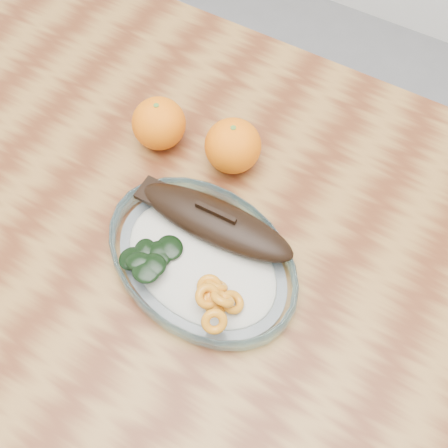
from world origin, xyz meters
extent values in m
plane|color=slate|center=(0.00, 0.00, 0.00)|extent=(3.00, 3.00, 0.00)
cube|color=#5C2C15|center=(0.00, 0.00, 0.73)|extent=(1.20, 0.80, 0.04)
cylinder|color=brown|center=(-0.54, 0.34, 0.35)|extent=(0.06, 0.06, 0.71)
ellipsoid|color=white|center=(0.04, -0.05, 0.76)|extent=(0.59, 0.48, 0.01)
torus|color=#91CEE0|center=(0.04, -0.05, 0.77)|extent=(0.62, 0.62, 0.03)
ellipsoid|color=white|center=(0.04, -0.05, 0.77)|extent=(0.52, 0.42, 0.02)
ellipsoid|color=black|center=(0.03, 0.00, 0.80)|extent=(0.23, 0.07, 0.04)
ellipsoid|color=black|center=(0.03, 0.00, 0.79)|extent=(0.20, 0.06, 0.02)
cube|color=black|center=(-0.07, 0.00, 0.80)|extent=(0.04, 0.04, 0.01)
cube|color=black|center=(0.03, 0.00, 0.82)|extent=(0.06, 0.01, 0.02)
torus|color=#C1610E|center=(0.08, -0.07, 0.79)|extent=(0.04, 0.03, 0.04)
torus|color=#C1610E|center=(0.08, -0.10, 0.79)|extent=(0.04, 0.04, 0.04)
torus|color=#C1610E|center=(0.09, -0.09, 0.79)|extent=(0.04, 0.05, 0.04)
torus|color=#C1610E|center=(0.08, -0.09, 0.79)|extent=(0.03, 0.04, 0.04)
torus|color=#C1610E|center=(0.07, -0.08, 0.79)|extent=(0.04, 0.04, 0.03)
torus|color=#C1610E|center=(0.11, -0.08, 0.79)|extent=(0.05, 0.05, 0.03)
torus|color=#C1610E|center=(0.10, -0.09, 0.81)|extent=(0.04, 0.03, 0.03)
torus|color=#C1610E|center=(0.10, -0.12, 0.81)|extent=(0.04, 0.04, 0.04)
torus|color=#C1610E|center=(0.08, -0.10, 0.81)|extent=(0.04, 0.04, 0.03)
ellipsoid|color=black|center=(-0.03, -0.08, 0.79)|extent=(0.04, 0.05, 0.01)
ellipsoid|color=black|center=(-0.01, -0.08, 0.79)|extent=(0.05, 0.05, 0.01)
ellipsoid|color=black|center=(-0.04, -0.10, 0.79)|extent=(0.04, 0.04, 0.01)
ellipsoid|color=black|center=(-0.01, -0.06, 0.79)|extent=(0.05, 0.05, 0.01)
ellipsoid|color=black|center=(-0.01, -0.07, 0.79)|extent=(0.05, 0.05, 0.01)
ellipsoid|color=black|center=(-0.03, -0.10, 0.80)|extent=(0.04, 0.04, 0.01)
ellipsoid|color=black|center=(-0.01, -0.10, 0.80)|extent=(0.05, 0.05, 0.01)
ellipsoid|color=black|center=(-0.01, -0.11, 0.80)|extent=(0.04, 0.04, 0.01)
sphere|color=#FF4D05|center=(-0.13, 0.10, 0.79)|extent=(0.08, 0.08, 0.08)
sphere|color=#FF4D05|center=(-0.01, 0.12, 0.79)|extent=(0.08, 0.08, 0.08)
camera|label=1|loc=(0.24, -0.33, 1.44)|focal=45.00mm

